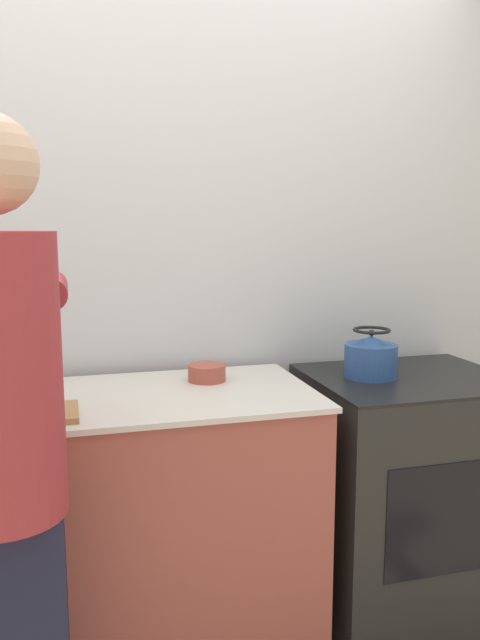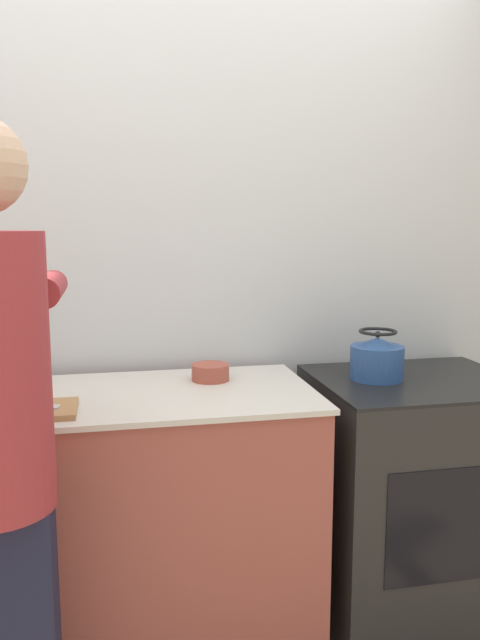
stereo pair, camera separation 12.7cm
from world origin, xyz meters
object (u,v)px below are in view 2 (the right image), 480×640
at_px(oven, 413,496).
at_px(bowl_prep, 210,372).
at_px(knife, 18,408).
at_px(cutting_board, 16,412).
at_px(kettle, 377,358).

xyz_separation_m(oven, bowl_prep, (-0.76, 0.11, 0.49)).
relative_size(knife, bowl_prep, 1.65).
xyz_separation_m(cutting_board, kettle, (1.23, 0.20, 0.06)).
distance_m(cutting_board, bowl_prep, 0.69).
bearing_deg(knife, kettle, 15.75).
distance_m(cutting_board, kettle, 1.25).
xyz_separation_m(knife, kettle, (1.22, 0.21, 0.05)).
distance_m(oven, bowl_prep, 0.91).
bearing_deg(oven, cutting_board, -172.82).
relative_size(knife, kettle, 1.14).
xyz_separation_m(oven, kettle, (-0.15, 0.03, 0.53)).
height_order(oven, knife, knife).
bearing_deg(kettle, knife, -170.33).
xyz_separation_m(oven, knife, (-1.38, -0.18, 0.48)).
bearing_deg(knife, oven, 13.49).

